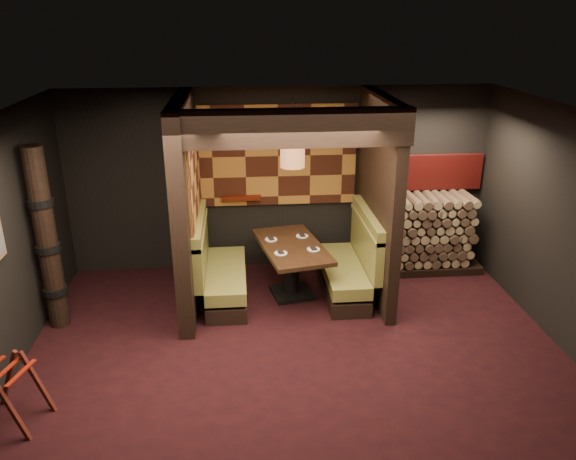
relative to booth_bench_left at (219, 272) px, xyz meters
The scene contains 20 objects.
floor 1.95m from the booth_bench_left, 59.77° to the right, with size 6.50×5.50×0.02m, color black.
ceiling 3.11m from the booth_bench_left, 59.77° to the right, with size 6.50×5.50×0.02m, color black.
wall_back 1.79m from the booth_bench_left, 49.10° to the left, with size 6.50×0.02×2.85m, color black.
wall_front 4.63m from the booth_bench_left, 77.70° to the right, with size 6.50×0.02×2.85m, color black.
partition_left 1.10m from the booth_bench_left, behind, with size 0.20×2.20×2.85m, color black.
partition_right 2.48m from the booth_bench_left, ahead, with size 0.15×2.10×2.85m, color black.
header_beam 2.60m from the booth_bench_left, 45.41° to the right, with size 2.85×0.18×0.44m, color black.
tapa_back_panel 2.00m from the booth_bench_left, 48.54° to the left, with size 2.40×0.06×1.55m, color #AD6E2B.
tapa_side_panel 1.48m from the booth_bench_left, 146.90° to the left, with size 0.04×1.85×1.45m, color #AD6E2B.
lacquer_shelf 1.32m from the booth_bench_left, 70.12° to the left, with size 0.60×0.12×0.07m, color #551609.
booth_bench_left is the anchor object (origin of this frame).
booth_bench_right 1.89m from the booth_bench_left, ahead, with size 0.68×1.60×1.14m.
dining_table 1.06m from the booth_bench_left, ahead, with size 1.09×1.63×0.79m.
place_settings 1.12m from the booth_bench_left, ahead, with size 0.74×0.77×0.03m.
pendant_lamp 2.05m from the booth_bench_left, ahead, with size 0.33×0.33×0.91m.
luggage_rack 3.17m from the booth_bench_left, 129.33° to the right, with size 0.77×0.64×0.73m.
totem_column 2.30m from the booth_bench_left, 165.25° to the right, with size 0.31×0.31×2.40m.
firewood_stack 3.33m from the booth_bench_left, 12.17° to the left, with size 1.73×0.70×1.22m.
mosaic_header 3.58m from the booth_bench_left, 17.60° to the left, with size 1.83×0.10×0.56m, color maroon.
bay_front_post 2.58m from the booth_bench_left, ahead, with size 0.08×0.08×2.85m, color black.
Camera 1 is at (-0.64, -5.63, 3.87)m, focal length 35.00 mm.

